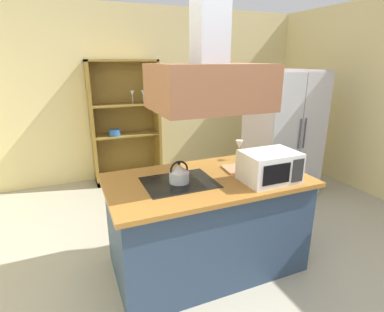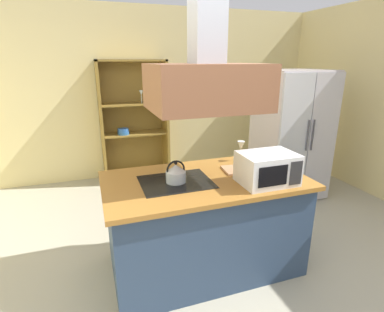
# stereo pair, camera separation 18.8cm
# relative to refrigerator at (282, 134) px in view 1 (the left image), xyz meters

# --- Properties ---
(ground_plane) EXTENTS (7.80, 7.80, 0.00)m
(ground_plane) POSITION_rel_refrigerator_xyz_m (-1.77, -1.41, -0.89)
(ground_plane) COLOR #9E9A87
(wall_back) EXTENTS (6.00, 0.12, 2.70)m
(wall_back) POSITION_rel_refrigerator_xyz_m (-1.77, 1.59, 0.46)
(wall_back) COLOR beige
(wall_back) RESTS_ON ground
(kitchen_island) EXTENTS (1.76, 0.98, 0.90)m
(kitchen_island) POSITION_rel_refrigerator_xyz_m (-1.74, -1.15, -0.43)
(kitchen_island) COLOR navy
(kitchen_island) RESTS_ON ground
(range_hood) EXTENTS (0.90, 0.70, 1.19)m
(range_hood) POSITION_rel_refrigerator_xyz_m (-1.74, -1.15, 0.91)
(range_hood) COLOR brown
(refrigerator) EXTENTS (0.90, 0.78, 1.77)m
(refrigerator) POSITION_rel_refrigerator_xyz_m (0.00, 0.00, 0.00)
(refrigerator) COLOR #BEB4B8
(refrigerator) RESTS_ON ground
(dish_cabinet) EXTENTS (1.05, 0.40, 1.90)m
(dish_cabinet) POSITION_rel_refrigerator_xyz_m (-1.98, 1.38, -0.04)
(dish_cabinet) COLOR olive
(dish_cabinet) RESTS_ON ground
(kettle) EXTENTS (0.17, 0.17, 0.19)m
(kettle) POSITION_rel_refrigerator_xyz_m (-2.00, -1.15, 0.10)
(kettle) COLOR #B0BDC9
(kettle) RESTS_ON kitchen_island
(cutting_board) EXTENTS (0.36, 0.27, 0.02)m
(cutting_board) POSITION_rel_refrigerator_xyz_m (-1.34, -1.07, 0.02)
(cutting_board) COLOR tan
(cutting_board) RESTS_ON kitchen_island
(microwave) EXTENTS (0.46, 0.35, 0.26)m
(microwave) POSITION_rel_refrigerator_xyz_m (-1.28, -1.41, 0.14)
(microwave) COLOR silver
(microwave) RESTS_ON kitchen_island
(wine_glass_on_counter) EXTENTS (0.08, 0.08, 0.21)m
(wine_glass_on_counter) POSITION_rel_refrigerator_xyz_m (-1.21, -0.80, 0.17)
(wine_glass_on_counter) COLOR silver
(wine_glass_on_counter) RESTS_ON kitchen_island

